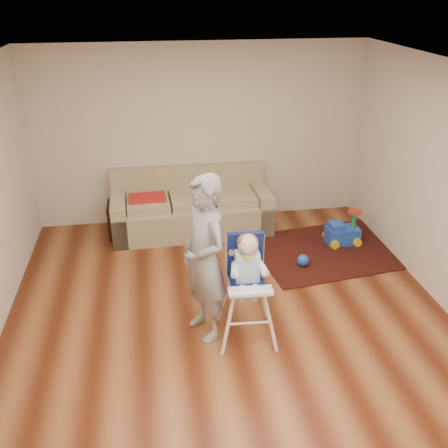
{
  "coord_description": "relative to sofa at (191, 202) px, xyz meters",
  "views": [
    {
      "loc": [
        -0.77,
        -4.54,
        3.45
      ],
      "look_at": [
        0.0,
        0.4,
        1.0
      ],
      "focal_mm": 40.0,
      "sensor_mm": 36.0,
      "label": 1
    }
  ],
  "objects": [
    {
      "name": "ground",
      "position": [
        0.2,
        -2.3,
        -0.46
      ],
      "size": [
        5.5,
        5.5,
        0.0
      ],
      "primitive_type": "plane",
      "color": "#53200E",
      "rests_on": "ground"
    },
    {
      "name": "room_envelope",
      "position": [
        0.2,
        -1.77,
        1.42
      ],
      "size": [
        5.04,
        5.52,
        2.72
      ],
      "color": "beige",
      "rests_on": "ground"
    },
    {
      "name": "sofa",
      "position": [
        0.0,
        0.0,
        0.0
      ],
      "size": [
        2.38,
        1.03,
        0.91
      ],
      "rotation": [
        0.0,
        0.0,
        0.03
      ],
      "color": "tan",
      "rests_on": "ground"
    },
    {
      "name": "side_table",
      "position": [
        -0.99,
        0.04,
        -0.21
      ],
      "size": [
        0.49,
        0.49,
        0.49
      ],
      "primitive_type": null,
      "color": "black",
      "rests_on": "ground"
    },
    {
      "name": "area_rug",
      "position": [
        1.85,
        -0.97,
        -0.45
      ],
      "size": [
        2.2,
        1.77,
        0.02
      ],
      "primitive_type": "cube",
      "rotation": [
        0.0,
        0.0,
        0.14
      ],
      "color": "black",
      "rests_on": "ground"
    },
    {
      "name": "ride_on_toy",
      "position": [
        2.11,
        -0.78,
        -0.19
      ],
      "size": [
        0.47,
        0.35,
        0.5
      ],
      "primitive_type": null,
      "rotation": [
        0.0,
        0.0,
        0.05
      ],
      "color": "blue",
      "rests_on": "area_rug"
    },
    {
      "name": "toy_ball",
      "position": [
        1.36,
        -1.33,
        -0.36
      ],
      "size": [
        0.16,
        0.16,
        0.16
      ],
      "primitive_type": "sphere",
      "color": "blue",
      "rests_on": "area_rug"
    },
    {
      "name": "high_chair",
      "position": [
        0.33,
        -2.62,
        0.14
      ],
      "size": [
        0.6,
        0.6,
        1.23
      ],
      "rotation": [
        0.0,
        0.0,
        -0.06
      ],
      "color": "white",
      "rests_on": "ground"
    },
    {
      "name": "adult",
      "position": [
        -0.09,
        -2.49,
        0.45
      ],
      "size": [
        0.66,
        0.78,
        1.81
      ],
      "primitive_type": "imported",
      "rotation": [
        0.0,
        0.0,
        -1.17
      ],
      "color": "gray",
      "rests_on": "ground"
    }
  ]
}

